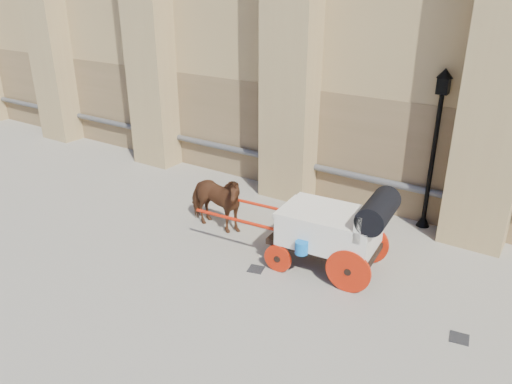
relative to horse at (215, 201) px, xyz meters
The scene contains 6 objects.
ground 1.81m from the horse, 29.16° to the right, with size 90.00×90.00×0.00m, color gray.
horse is the anchor object (origin of this frame).
carriage 3.26m from the horse, ahead, with size 4.36×1.63×1.87m.
street_lamp 5.37m from the horse, 35.22° to the left, with size 0.37×0.37×3.90m.
drain_grate_near 2.25m from the horse, 28.41° to the right, with size 0.32×0.32×0.01m, color black.
drain_grate_far 6.15m from the horse, ahead, with size 0.32×0.32×0.01m, color black.
Camera 1 is at (5.45, -7.82, 5.78)m, focal length 35.00 mm.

